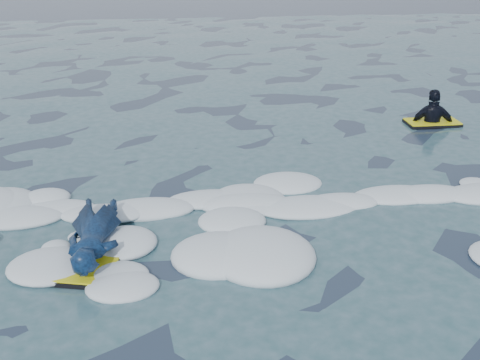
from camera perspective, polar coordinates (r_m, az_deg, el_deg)
The scene contains 4 objects.
ground at distance 6.93m, azimuth -2.38°, elevation -8.02°, with size 120.00×120.00×0.00m, color #152234.
foam_band at distance 7.83m, azimuth -3.04°, elevation -4.20°, with size 12.00×3.10×0.30m, color silver, non-canonical shape.
prone_woman_unit at distance 7.23m, azimuth -13.67°, elevation -5.27°, with size 0.89×1.72×0.44m.
waiting_rider_unit at distance 12.46m, azimuth 17.71°, elevation 4.73°, with size 1.04×0.57×1.55m.
Camera 1 is at (-0.47, -5.95, 3.52)m, focal length 45.00 mm.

